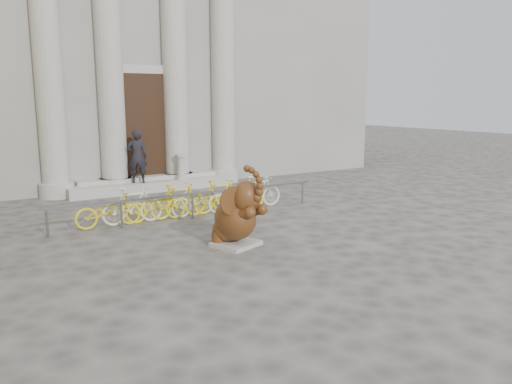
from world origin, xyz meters
TOP-DOWN VIEW (x-y plane):
  - ground at (0.00, 0.00)m, footprint 80.00×80.00m
  - classical_building at (0.00, 14.93)m, footprint 22.00×10.70m
  - entrance_steps at (0.00, 9.40)m, footprint 6.00×1.20m
  - elephant_statue at (-0.74, 1.59)m, footprint 1.25×1.48m
  - bike_rack at (-0.52, 4.82)m, footprint 8.00×0.53m
  - pedestrian at (-0.57, 9.16)m, footprint 0.80×0.67m
  - balustrade_post at (1.06, 9.10)m, footprint 0.38×0.38m

SIDE VIEW (x-z plane):
  - ground at x=0.00m, z-range 0.00..0.00m
  - entrance_steps at x=0.00m, z-range 0.00..0.36m
  - bike_rack at x=-0.52m, z-range 0.00..1.00m
  - elephant_statue at x=-0.74m, z-range -0.26..1.62m
  - balustrade_post at x=1.06m, z-range 0.32..1.26m
  - pedestrian at x=-0.57m, z-range 0.36..2.25m
  - classical_building at x=0.00m, z-range -0.02..11.98m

